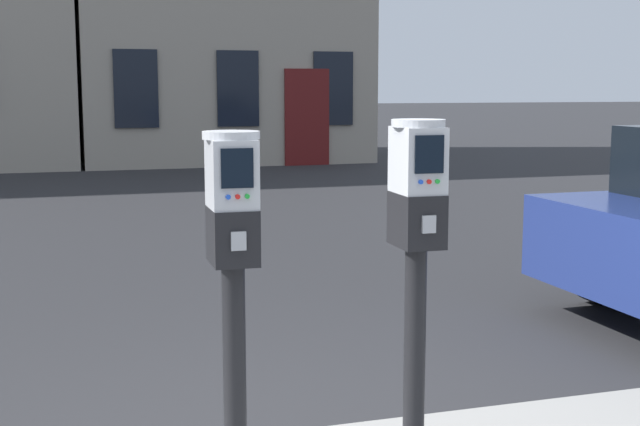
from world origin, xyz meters
name	(u,v)px	position (x,y,z in m)	size (l,w,h in m)	color
parking_meter_near_kerb	(233,247)	(-0.32, -0.30, 1.11)	(0.22, 0.25, 1.41)	black
parking_meter_twin_adjacent	(417,231)	(0.44, -0.30, 1.14)	(0.22, 0.25, 1.45)	black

